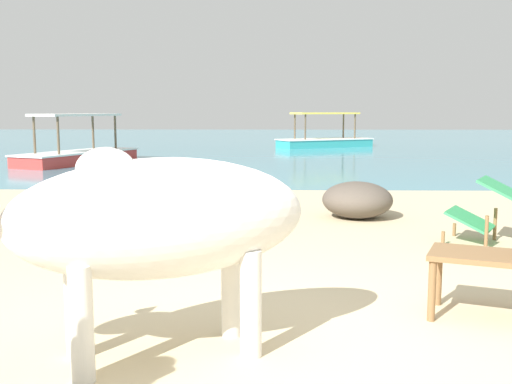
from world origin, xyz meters
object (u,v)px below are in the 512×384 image
at_px(cow, 151,221).
at_px(deck_chair_near, 487,207).
at_px(boat_red, 78,153).
at_px(boat_teal, 325,140).
at_px(low_bench_table, 490,265).

relative_size(cow, deck_chair_near, 2.24).
height_order(cow, boat_red, boat_red).
distance_m(boat_red, boat_teal, 10.10).
bearing_deg(boat_teal, cow, 55.05).
distance_m(deck_chair_near, boat_teal, 16.75).
bearing_deg(cow, boat_teal, -120.16).
xyz_separation_m(deck_chair_near, boat_teal, (-0.10, 16.75, -0.13)).
relative_size(deck_chair_near, boat_red, 0.24).
height_order(cow, deck_chair_near, cow).
bearing_deg(deck_chair_near, boat_red, -24.11).
relative_size(cow, boat_teal, 0.55).
bearing_deg(deck_chair_near, low_bench_table, 100.02).
xyz_separation_m(low_bench_table, boat_red, (-6.41, 11.83, -0.12)).
xyz_separation_m(boat_red, boat_teal, (7.09, 7.19, 0.00)).
bearing_deg(deck_chair_near, boat_teal, -60.72).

